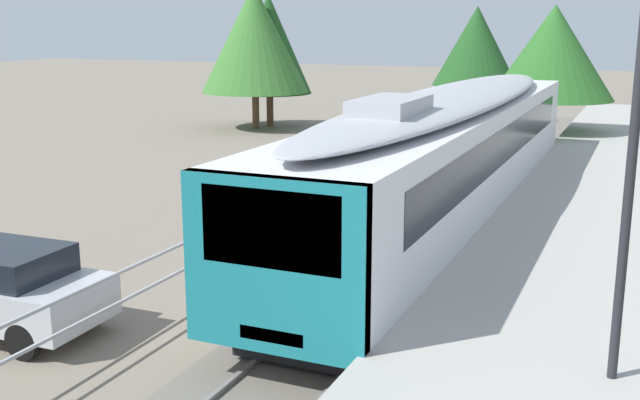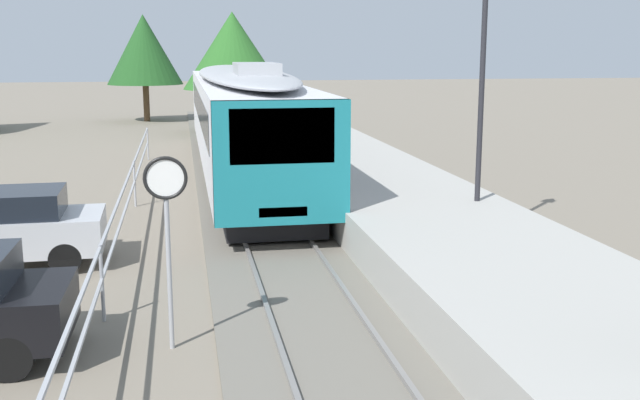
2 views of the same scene
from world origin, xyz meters
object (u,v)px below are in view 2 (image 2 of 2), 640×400
(commuter_train, at_px, (242,113))
(platform_lamp_mid_platform, at_px, (484,31))
(parked_hatchback_silver, at_px, (1,228))
(speed_limit_sign, at_px, (166,205))

(commuter_train, bearing_deg, platform_lamp_mid_platform, -64.60)
(parked_hatchback_silver, bearing_deg, speed_limit_sign, -55.56)
(commuter_train, bearing_deg, parked_hatchback_silver, -119.59)
(commuter_train, distance_m, platform_lamp_mid_platform, 10.72)
(commuter_train, height_order, platform_lamp_mid_platform, platform_lamp_mid_platform)
(commuter_train, xyz_separation_m, speed_limit_sign, (-2.23, -14.60, -0.02))
(speed_limit_sign, relative_size, parked_hatchback_silver, 0.69)
(platform_lamp_mid_platform, xyz_separation_m, speed_limit_sign, (-6.70, -5.18, -2.50))
(platform_lamp_mid_platform, relative_size, speed_limit_sign, 1.91)
(commuter_train, height_order, parked_hatchback_silver, commuter_train)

